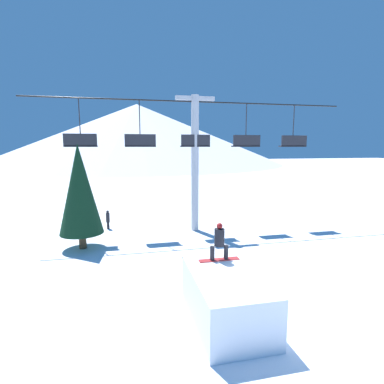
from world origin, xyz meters
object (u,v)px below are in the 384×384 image
Objects in this scene: snow_ramp at (226,298)px; snowboarder at (219,242)px; pine_tree_near at (80,189)px; distant_skier at (108,219)px.

snowboarder reaches higher than snow_ramp.
snowboarder is at bearing 83.70° from snow_ramp.
pine_tree_near reaches higher than snow_ramp.
pine_tree_near is (-5.30, 6.79, 1.00)m from snowboarder.
snow_ramp is at bearing -56.89° from pine_tree_near.
distant_skier is at bearing 109.42° from snow_ramp.
snowboarder is 1.13× the size of distant_skier.
snow_ramp is 12.25m from distant_skier.
snow_ramp is 2.88× the size of distant_skier.
distant_skier is at bearing 111.97° from snowboarder.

